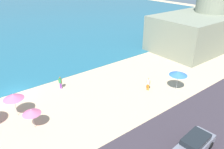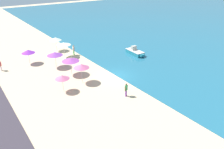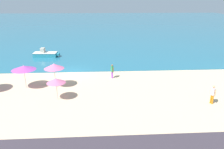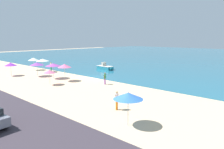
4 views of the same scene
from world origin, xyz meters
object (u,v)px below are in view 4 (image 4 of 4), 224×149
Objects in this scene: beach_umbrella_0 at (53,65)px; beach_umbrella_4 at (49,71)px; beach_umbrella_6 at (43,60)px; bather_0 at (51,66)px; bather_2 at (105,78)px; beach_umbrella_7 at (64,66)px; beach_umbrella_3 at (33,59)px; beach_umbrella_5 at (128,96)px; skiff_nearshore at (105,67)px; beach_umbrella_1 at (37,64)px; bather_1 at (117,99)px; beach_umbrella_2 at (11,64)px.

beach_umbrella_4 is (3.82, -3.01, -0.35)m from beach_umbrella_0.
bather_0 is (0.04, 1.73, -1.36)m from beach_umbrella_6.
bather_2 is at bearing 0.95° from beach_umbrella_6.
bather_0 is (-10.13, 3.91, -1.36)m from beach_umbrella_7.
beach_umbrella_3 is at bearing 167.75° from beach_umbrella_0.
bather_2 is at bearing 141.23° from beach_umbrella_5.
skiff_nearshore is at bearing 107.10° from beach_umbrella_7.
beach_umbrella_3 is at bearing -179.74° from bather_2.
beach_umbrella_5 is at bearing -17.90° from beach_umbrella_6.
beach_umbrella_7 reaches higher than beach_umbrella_0.
beach_umbrella_5 is 0.64× the size of skiff_nearshore.
beach_umbrella_5 is (20.90, -6.84, 0.06)m from beach_umbrella_0.
beach_umbrella_6 is at bearing 137.99° from beach_umbrella_1.
beach_umbrella_1 is at bearing 169.67° from bather_1.
beach_umbrella_5 is at bearing -16.14° from beach_umbrella_3.
beach_umbrella_1 is 25.42m from beach_umbrella_5.
beach_umbrella_4 is at bearing 173.11° from bather_1.
beach_umbrella_5 is at bearing -42.10° from skiff_nearshore.
beach_umbrella_2 is at bearing 177.50° from bather_1.
bather_2 is at bearing 14.85° from beach_umbrella_0.
beach_umbrella_0 is at bearing 161.88° from beach_umbrella_5.
beach_umbrella_6 is 2.20m from bather_0.
beach_umbrella_5 is (28.53, -3.24, 0.28)m from beach_umbrella_2.
beach_umbrella_1 is at bearing 166.17° from beach_umbrella_5.
beach_umbrella_3 is at bearing 170.50° from beach_umbrella_7.
beach_umbrella_7 is at bearing -72.90° from skiff_nearshore.
beach_umbrella_4 is (11.45, 0.59, -0.12)m from beach_umbrella_2.
bather_0 is 1.01× the size of bather_1.
bather_1 is at bearing -10.33° from beach_umbrella_1.
bather_2 is (9.31, 2.47, -1.30)m from beach_umbrella_0.
bather_0 is 10.83m from skiff_nearshore.
beach_umbrella_1 reaches higher than beach_umbrella_2.
beach_umbrella_3 is 1.19× the size of beach_umbrella_4.
bather_0 is at bearing 158.91° from beach_umbrella_5.
beach_umbrella_1 reaches higher than bather_0.
beach_umbrella_7 reaches higher than beach_umbrella_2.
beach_umbrella_1 is at bearing -166.15° from bather_2.
beach_umbrella_3 is at bearing 163.86° from beach_umbrella_5.
beach_umbrella_5 is at bearing -13.83° from beach_umbrella_1.
beach_umbrella_3 is 20.30m from bather_2.
beach_umbrella_1 is 7.82m from beach_umbrella_3.
bather_1 is (24.96, -6.91, -1.36)m from beach_umbrella_6.
beach_umbrella_7 is (10.73, 3.62, 0.33)m from beach_umbrella_2.
bather_0 reaches higher than bather_2.
beach_umbrella_4 is at bearing -76.83° from beach_umbrella_7.
bather_0 is at bearing 124.64° from beach_umbrella_1.
bather_1 is at bearing -43.07° from skiff_nearshore.
skiff_nearshore is at bearing 77.66° from beach_umbrella_1.
skiff_nearshore is (-3.93, 12.76, -1.88)m from beach_umbrella_7.
beach_umbrella_1 is 4.78m from beach_umbrella_2.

